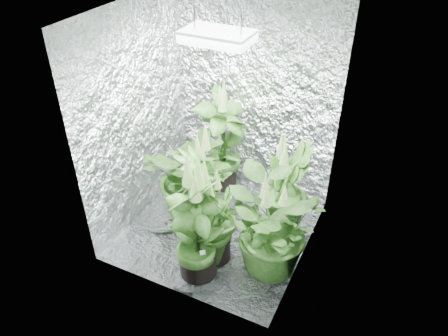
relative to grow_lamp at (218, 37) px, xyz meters
The scene contains 13 objects.
ground 1.83m from the grow_lamp, ahead, with size 1.60×1.60×0.00m, color white.
walls 0.83m from the grow_lamp, ahead, with size 1.62×1.62×2.00m.
ceiling 0.17m from the grow_lamp, ahead, with size 1.60×1.60×0.01m, color white.
grow_lamp is the anchor object (origin of this frame).
plant_a 1.39m from the grow_lamp, 167.43° to the left, with size 0.90×0.90×0.99m.
plant_b 1.46m from the grow_lamp, 112.86° to the left, with size 0.79×0.79×1.16m.
plant_c 1.51m from the grow_lamp, 29.54° to the left, with size 0.52×0.52×0.97m.
plant_d 1.38m from the grow_lamp, 105.98° to the right, with size 0.69×0.69×1.00m.
plant_e 1.52m from the grow_lamp, 26.06° to the right, with size 0.82×0.82×0.94m.
plant_f 1.44m from the grow_lamp, 80.94° to the right, with size 0.70×0.70×1.12m.
plant_g 1.46m from the grow_lamp, 67.99° to the right, with size 0.62×0.62×0.89m.
circulation_fan 1.77m from the grow_lamp, 22.57° to the left, with size 0.17×0.36×0.41m.
plant_label 1.65m from the grow_lamp, 75.53° to the right, with size 0.04×0.01×0.07m, color white.
Camera 1 is at (1.37, -2.72, 2.82)m, focal length 35.00 mm.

